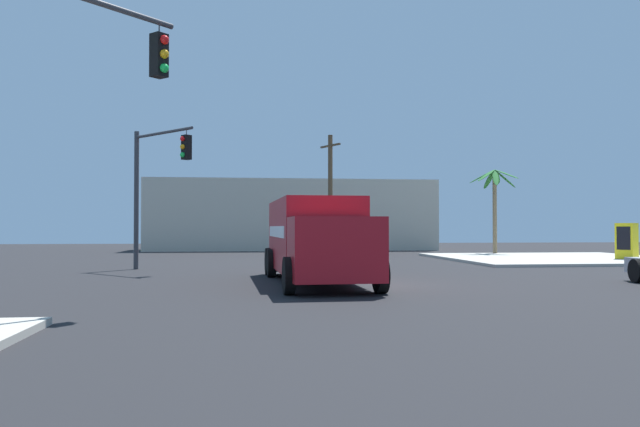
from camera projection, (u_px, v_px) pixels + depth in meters
ground_plane at (365, 284)px, 19.42m from camera, size 100.00×100.00×0.00m
sidewalk_corner_far at (557, 258)px, 34.15m from camera, size 12.11×12.11×0.14m
delivery_truck at (316, 238)px, 20.15m from camera, size 3.04×8.57×2.68m
traffic_light_primary at (44, 89)px, 11.53m from camera, size 3.14×3.29×6.36m
traffic_light_secondary at (153, 177)px, 25.70m from camera, size 2.69×3.03×5.84m
vending_machine_red at (627, 241)px, 32.29m from camera, size 1.13×1.17×1.85m
palm_tree_far at (495, 194)px, 39.52m from camera, size 2.92×2.88×5.31m
utility_pole at (330, 192)px, 41.36m from camera, size 1.09×2.02×7.87m
building_backdrop at (291, 215)px, 49.25m from camera, size 22.05×6.00×5.40m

